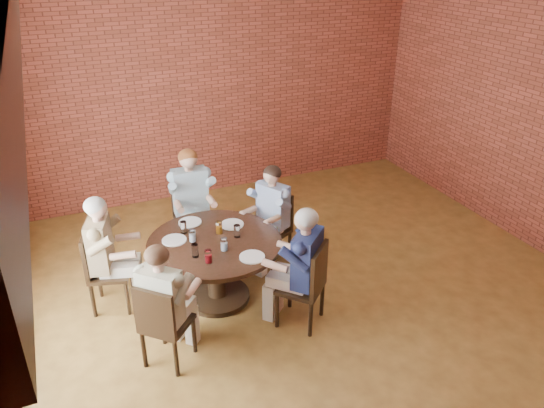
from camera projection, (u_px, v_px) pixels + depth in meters
name	position (u px, v px, depth m)	size (l,w,h in m)	color
floor	(318.00, 315.00, 5.71)	(7.00, 7.00, 0.00)	olive
wall_back	(212.00, 84.00, 7.81)	(7.00, 7.00, 0.00)	brown
dining_table	(215.00, 258.00, 5.74)	(1.44, 1.44, 0.75)	black
chair_a	(274.00, 225.00, 6.48)	(0.54, 0.54, 0.91)	black
diner_a	(270.00, 217.00, 6.36)	(0.50, 0.61, 1.28)	#37538F
chair_b	(191.00, 211.00, 6.75)	(0.47, 0.47, 0.96)	black
diner_b	(192.00, 203.00, 6.60)	(0.55, 0.68, 1.37)	#96B2BF
chair_c	(101.00, 267.00, 5.64)	(0.52, 0.52, 0.93)	black
diner_c	(107.00, 254.00, 5.57)	(0.52, 0.64, 1.32)	brown
chair_d	(162.00, 323.00, 4.83)	(0.57, 0.57, 0.91)	black
diner_d	(165.00, 305.00, 4.83)	(0.50, 0.61, 1.29)	#C1A998
chair_e	(308.00, 283.00, 5.37)	(0.60, 0.60, 0.94)	black
diner_e	(301.00, 268.00, 5.33)	(0.53, 0.65, 1.33)	#1A224A
plate_a	(232.00, 224.00, 5.95)	(0.26, 0.26, 0.01)	white
plate_b	(190.00, 222.00, 6.00)	(0.26, 0.26, 0.01)	white
plate_c	(174.00, 240.00, 5.64)	(0.26, 0.26, 0.01)	white
plate_d	(252.00, 257.00, 5.35)	(0.26, 0.26, 0.01)	white
glass_a	(237.00, 231.00, 5.69)	(0.07, 0.07, 0.14)	white
glass_b	(219.00, 227.00, 5.76)	(0.07, 0.07, 0.14)	white
glass_c	(183.00, 227.00, 5.76)	(0.07, 0.07, 0.14)	white
glass_d	(192.00, 236.00, 5.60)	(0.07, 0.07, 0.14)	white
glass_e	(195.00, 251.00, 5.34)	(0.07, 0.07, 0.14)	white
glass_f	(208.00, 256.00, 5.24)	(0.07, 0.07, 0.14)	white
glass_g	(224.00, 244.00, 5.44)	(0.07, 0.07, 0.14)	white
smartphone	(255.00, 258.00, 5.33)	(0.06, 0.13, 0.01)	black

